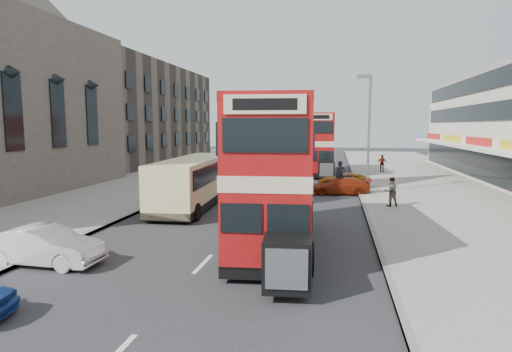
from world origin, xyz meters
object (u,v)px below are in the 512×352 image
Objects in this scene: bus_second at (316,144)px; street_lamp at (368,125)px; car_right_a at (340,186)px; bus_main at (274,173)px; pedestrian_near at (391,191)px; car_left_front at (45,246)px; pedestrian_far at (382,163)px; cyclist at (340,183)px; coach at (194,180)px; car_right_b at (344,180)px.

street_lamp is at bearing 104.30° from bus_second.
bus_second is 2.55× the size of car_right_a.
pedestrian_near is (5.51, 8.58, -1.91)m from bus_main.
car_left_front is at bearing 69.86° from bus_second.
cyclist reaches higher than pedestrian_far.
bus_main is 0.98× the size of bus_second.
bus_main is at bearing 42.15° from pedestrian_near.
cyclist reaches higher than pedestrian_near.
pedestrian_far is at bearing 54.13° from coach.
bus_second is 2.58× the size of car_left_front.
bus_second is at bearing -161.66° from car_right_b.
car_left_front is 19.56m from car_right_a.
street_lamp is 4.35m from cyclist.
coach reaches higher than car_right_a.
street_lamp is at bearing -111.35° from pedestrian_far.
car_right_a is 1.76× the size of cyclist.
coach is at bearing -42.14° from car_right_b.
cyclist is at bearing -179.92° from street_lamp.
street_lamp is 2.00× the size of car_right_a.
cyclist is at bearing -118.30° from pedestrian_far.
cyclist is (-4.19, -13.53, -0.20)m from pedestrian_far.
street_lamp reaches higher than coach.
coach reaches higher than car_left_front.
bus_main is 5.95× the size of pedestrian_near.
car_right_b is at bearing -105.41° from bus_main.
car_right_b is at bearing 102.32° from bus_second.
car_right_b is at bearing -88.02° from pedestrian_near.
cyclist reaches higher than car_right_a.
pedestrian_far is (6.92, 26.91, -1.92)m from bus_main.
pedestrian_far is at bearing -109.50° from bus_main.
street_lamp reaches higher than cyclist.
pedestrian_far is at bearing -109.54° from pedestrian_near.
car_right_a is at bearing -103.50° from cyclist.
bus_second is 4.50× the size of cyclist.
car_right_b is 11.00m from pedestrian_far.
coach reaches higher than pedestrian_near.
car_right_b is (10.37, 20.31, -0.11)m from car_left_front.
car_right_a is 3.53m from car_right_b.
pedestrian_near reaches higher than pedestrian_far.
pedestrian_far is (6.41, 2.06, -1.98)m from bus_second.
pedestrian_far is at bearing -166.95° from bus_second.
car_left_front is (-7.84, -28.53, -2.32)m from bus_second.
bus_main is 8.51m from car_left_front.
car_right_a is at bearing -29.09° from car_left_front.
car_left_front is at bearing -100.93° from coach.
pedestrian_near is (5.01, -16.26, -1.98)m from bus_second.
street_lamp is 0.79× the size of bus_second.
street_lamp reaches higher than car_right_b.
street_lamp reaches higher than car_left_front.
street_lamp is at bearing -32.94° from car_left_front.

